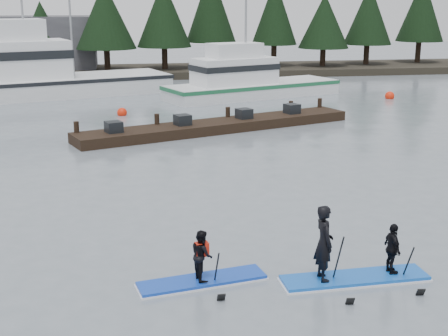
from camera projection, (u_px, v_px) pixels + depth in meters
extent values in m
plane|color=slate|center=(267.00, 278.00, 14.74)|extent=(160.00, 160.00, 0.00)
cube|color=#2D281E|center=(155.00, 71.00, 54.62)|extent=(70.00, 8.00, 0.60)
cube|color=silver|center=(42.00, 95.00, 42.48)|extent=(17.98, 9.87, 2.31)
cube|color=white|center=(7.00, 60.00, 40.93)|extent=(8.49, 5.68, 2.50)
cylinder|color=gray|center=(23.00, 21.00, 40.81)|extent=(0.14, 0.14, 7.51)
cube|color=silver|center=(253.00, 95.00, 42.33)|extent=(12.57, 7.45, 1.73)
cube|color=white|center=(234.00, 71.00, 41.18)|extent=(5.98, 4.23, 1.73)
cylinder|color=gray|center=(246.00, 39.00, 41.06)|extent=(0.14, 0.14, 5.81)
cube|color=black|center=(219.00, 126.00, 31.26)|extent=(14.53, 6.89, 0.49)
sphere|color=red|center=(389.00, 99.00, 41.50)|extent=(0.62, 0.62, 0.62)
sphere|color=red|center=(122.00, 115.00, 35.50)|extent=(0.56, 0.56, 0.56)
cube|color=#133DB2|center=(202.00, 281.00, 14.46)|extent=(3.07, 1.24, 0.11)
imported|color=black|center=(202.00, 255.00, 14.29)|extent=(0.54, 0.65, 1.19)
cube|color=red|center=(202.00, 249.00, 14.25)|extent=(0.33, 0.25, 0.32)
cylinder|color=black|center=(215.00, 276.00, 14.29)|extent=(0.07, 0.87, 1.47)
cube|color=blue|center=(355.00, 278.00, 14.58)|extent=(3.48, 0.91, 0.12)
imported|color=black|center=(324.00, 243.00, 14.18)|extent=(0.45, 0.66, 1.79)
cylinder|color=black|center=(337.00, 263.00, 14.13)|extent=(0.15, 0.99, 1.68)
imported|color=black|center=(392.00, 249.00, 14.57)|extent=(0.32, 0.73, 1.22)
cylinder|color=black|center=(405.00, 270.00, 14.53)|extent=(0.13, 0.87, 1.48)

